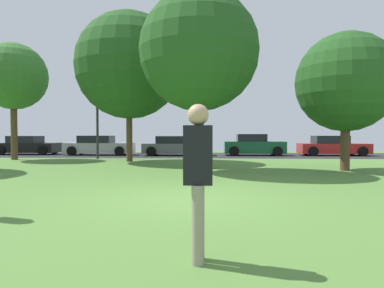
% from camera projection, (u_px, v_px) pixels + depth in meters
% --- Properties ---
extents(ground_plane, '(44.00, 44.00, 0.00)m').
position_uv_depth(ground_plane, '(183.00, 199.00, 7.69)').
color(ground_plane, '#547F38').
extents(road_strip, '(44.00, 6.40, 0.01)m').
position_uv_depth(road_strip, '(202.00, 155.00, 23.66)').
color(road_strip, '#28282B').
rests_on(road_strip, ground_plane).
extents(birch_tree_lone, '(3.88, 3.88, 5.41)m').
position_uv_depth(birch_tree_lone, '(346.00, 82.00, 13.55)').
color(birch_tree_lone, brown).
rests_on(birch_tree_lone, ground_plane).
extents(oak_tree_center, '(5.56, 5.56, 7.80)m').
position_uv_depth(oak_tree_center, '(129.00, 66.00, 18.06)').
color(oak_tree_center, brown).
rests_on(oak_tree_center, ground_plane).
extents(oak_tree_right, '(4.63, 4.63, 6.96)m').
position_uv_depth(oak_tree_right, '(199.00, 51.00, 13.33)').
color(oak_tree_right, brown).
rests_on(oak_tree_right, ground_plane).
extents(maple_tree_far, '(3.72, 3.72, 6.55)m').
position_uv_depth(maple_tree_far, '(13.00, 77.00, 19.38)').
color(maple_tree_far, brown).
rests_on(maple_tree_far, ground_plane).
extents(person_thrower, '(0.32, 0.30, 1.77)m').
position_uv_depth(person_thrower, '(198.00, 174.00, 3.85)').
color(person_thrower, gray).
rests_on(person_thrower, ground_plane).
extents(parked_car_black, '(4.20, 2.04, 1.31)m').
position_uv_depth(parked_car_black, '(28.00, 146.00, 24.54)').
color(parked_car_black, black).
rests_on(parked_car_black, ground_plane).
extents(parked_car_silver, '(4.60, 1.97, 1.34)m').
position_uv_depth(parked_car_silver, '(99.00, 146.00, 23.82)').
color(parked_car_silver, '#B7B7BC').
rests_on(parked_car_silver, ground_plane).
extents(parked_car_grey, '(4.37, 2.10, 1.31)m').
position_uv_depth(parked_car_grey, '(175.00, 146.00, 23.37)').
color(parked_car_grey, slate).
rests_on(parked_car_grey, ground_plane).
extents(parked_car_green, '(4.03, 1.98, 1.44)m').
position_uv_depth(parked_car_green, '(254.00, 146.00, 23.44)').
color(parked_car_green, '#195633').
rests_on(parked_car_green, ground_plane).
extents(parked_car_red, '(4.49, 1.94, 1.33)m').
position_uv_depth(parked_car_red, '(332.00, 146.00, 23.26)').
color(parked_car_red, '#B21E1E').
rests_on(parked_car_red, ground_plane).
extents(street_lamp_post, '(0.14, 0.14, 4.50)m').
position_uv_depth(street_lamp_post, '(97.00, 120.00, 20.13)').
color(street_lamp_post, '#2D2D33').
rests_on(street_lamp_post, ground_plane).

